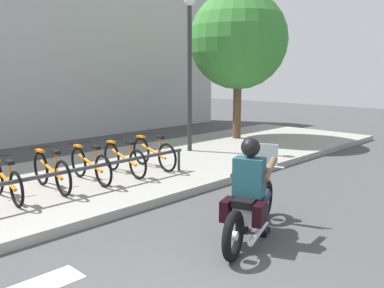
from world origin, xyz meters
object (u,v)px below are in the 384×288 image
bicycle_4 (51,172)px  bicycle_5 (90,165)px  bicycle_6 (124,159)px  motorcycle (252,205)px  bicycle_3 (6,181)px  bike_rack (44,177)px  bicycle_7 (154,153)px  street_lamp (190,61)px  tree_near_rack (238,40)px  rider (251,181)px

bicycle_4 → bicycle_5: bicycle_4 is taller
bicycle_5 → bicycle_6: size_ratio=1.01×
motorcycle → bicycle_3: (-1.92, 3.66, 0.02)m
bike_rack → bicycle_5: bearing=24.5°
bicycle_7 → bicycle_6: bearing=180.0°
bicycle_3 → bicycle_4: 0.81m
bicycle_7 → street_lamp: street_lamp is taller
motorcycle → bicycle_7: bearing=70.1°
bicycle_4 → tree_near_rack: bearing=10.3°
tree_near_rack → street_lamp: bearing=-171.2°
street_lamp → bicycle_5: bearing=-166.6°
bicycle_7 → bicycle_4: bearing=-180.0°
street_lamp → bicycle_7: bearing=-156.8°
bicycle_5 → street_lamp: street_lamp is taller
bicycle_4 → bike_rack: 0.69m
rider → street_lamp: street_lamp is taller
motorcycle → tree_near_rack: bearing=39.7°
bicycle_7 → street_lamp: (2.03, 0.87, 2.06)m
bicycle_6 → motorcycle: bearing=-98.0°
bicycle_5 → tree_near_rack: (6.23, 1.27, 2.74)m
motorcycle → bike_rack: motorcycle is taller
motorcycle → bicycle_5: motorcycle is taller
street_lamp → bicycle_3: bearing=-170.6°
bicycle_3 → tree_near_rack: size_ratio=0.33×
bicycle_4 → bicycle_5: 0.81m
bicycle_5 → bike_rack: 1.34m
rider → bicycle_7: rider is taller
bicycle_5 → bicycle_6: (0.81, 0.00, -0.01)m
bike_rack → tree_near_rack: bearing=13.8°
rider → bicycle_4: bearing=105.7°
rider → bike_rack: size_ratio=0.23×
bicycle_6 → bicycle_4: bearing=-180.0°
bicycle_5 → rider: bearing=-86.5°
bicycle_6 → tree_near_rack: bearing=13.2°
bicycle_4 → bike_rack: bicycle_4 is taller
motorcycle → bicycle_5: size_ratio=1.31×
rider → bicycle_6: rider is taller
bicycle_4 → motorcycle: bearing=-73.1°
bicycle_6 → bicycle_5: bearing=-180.0°
rider → bike_rack: 3.45m
bike_rack → tree_near_rack: (7.44, 1.83, 2.66)m
street_lamp → tree_near_rack: (2.57, 0.40, 0.68)m
bicycle_6 → tree_near_rack: size_ratio=0.34×
bicycle_4 → street_lamp: size_ratio=0.38×
rider → bicycle_5: 3.70m
bicycle_3 → bicycle_5: bicycle_5 is taller
motorcycle → bicycle_3: motorcycle is taller
bicycle_3 → tree_near_rack: (7.85, 1.27, 2.75)m
rider → bike_rack: rider is taller
tree_near_rack → motorcycle: bearing=-140.3°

